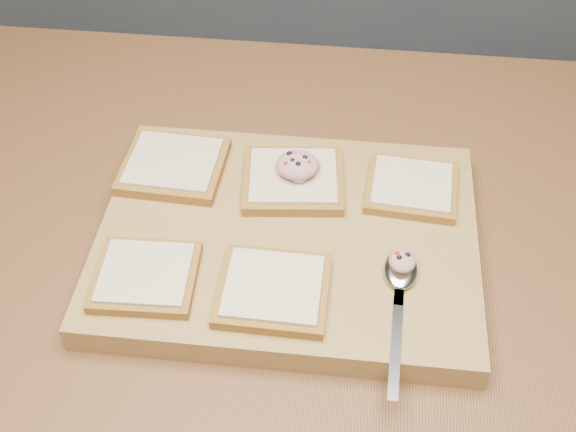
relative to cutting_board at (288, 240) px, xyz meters
name	(u,v)px	position (x,y,z in m)	size (l,w,h in m)	color
island_counter	(373,395)	(0.14, 0.06, -0.47)	(2.00, 0.80, 0.90)	slate
cutting_board	(288,240)	(0.00, 0.00, 0.00)	(0.46, 0.35, 0.04)	tan
bread_far_left	(174,165)	(-0.16, 0.09, 0.03)	(0.14, 0.13, 0.02)	olive
bread_far_center	(293,180)	(0.00, 0.08, 0.03)	(0.14, 0.13, 0.02)	olive
bread_far_right	(412,187)	(0.15, 0.08, 0.03)	(0.12, 0.11, 0.02)	olive
bread_near_left	(146,276)	(-0.15, -0.10, 0.03)	(0.12, 0.11, 0.02)	olive
bread_near_center	(273,289)	(-0.01, -0.10, 0.03)	(0.13, 0.12, 0.02)	olive
tuna_salad_dollop	(297,165)	(0.00, 0.09, 0.05)	(0.06, 0.05, 0.03)	tan
spoon	(400,279)	(0.14, -0.07, 0.02)	(0.04, 0.20, 0.01)	silver
spoon_salad	(402,261)	(0.14, -0.05, 0.04)	(0.03, 0.03, 0.02)	tan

